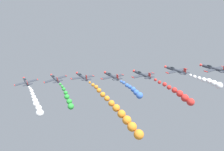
{
  "coord_description": "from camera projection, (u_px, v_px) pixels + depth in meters",
  "views": [
    {
      "loc": [
        -39.33,
        -69.97,
        102.16
      ],
      "look_at": [
        0.0,
        0.0,
        76.55
      ],
      "focal_mm": 35.16,
      "sensor_mm": 36.0,
      "label": 1
    }
  ],
  "objects": [
    {
      "name": "smoke_trail_right_outer",
      "position": [
        180.0,
        94.0,
        66.03
      ],
      "size": [
        2.5,
        17.72,
        3.43
      ],
      "color": "red"
    },
    {
      "name": "airplane_right_outer",
      "position": [
        142.0,
        74.0,
        81.66
      ],
      "size": [
        9.57,
        10.35,
        2.33
      ],
      "rotation": [
        0.0,
        -0.02,
        0.0
      ],
      "color": "#333842"
    },
    {
      "name": "smoke_trail_lead",
      "position": [
        37.0,
        104.0,
        76.52
      ],
      "size": [
        2.67,
        17.96,
        5.85
      ],
      "color": "white"
    },
    {
      "name": "airplane_high_slot",
      "position": [
        213.0,
        68.0,
        77.62
      ],
      "size": [
        9.57,
        10.35,
        2.34
      ],
      "rotation": [
        0.0,
        -0.05,
        0.0
      ],
      "color": "#333842"
    },
    {
      "name": "airplane_left_inner",
      "position": [
        55.0,
        78.0,
        90.04
      ],
      "size": [
        9.51,
        10.35,
        2.72
      ],
      "rotation": [
        0.0,
        -0.14,
        0.0
      ],
      "color": "#333842"
    },
    {
      "name": "smoke_trail_left_inner",
      "position": [
        68.0,
        99.0,
        75.32
      ],
      "size": [
        2.56,
        15.92,
        4.62
      ],
      "color": "green"
    },
    {
      "name": "smoke_trail_left_outer",
      "position": [
        134.0,
        91.0,
        72.22
      ],
      "size": [
        2.24,
        12.33,
        3.27
      ],
      "color": "blue"
    },
    {
      "name": "smoke_trail_trailing",
      "position": [
        211.0,
        82.0,
        68.84
      ],
      "size": [
        2.89,
        11.72,
        2.51
      ],
      "color": "white"
    },
    {
      "name": "airplane_left_outer",
      "position": [
        112.0,
        76.0,
        84.17
      ],
      "size": [
        9.56,
        10.35,
        2.32
      ],
      "rotation": [
        0.0,
        -0.02,
        0.0
      ],
      "color": "#333842"
    },
    {
      "name": "airplane_trailing",
      "position": [
        176.0,
        70.0,
        80.15
      ],
      "size": [
        9.57,
        10.35,
        2.33
      ],
      "rotation": [
        0.0,
        -0.02,
        0.0
      ],
      "color": "#333842"
    },
    {
      "name": "airplane_right_inner",
      "position": [
        82.0,
        77.0,
        86.26
      ],
      "size": [
        9.57,
        10.35,
        2.33
      ],
      "rotation": [
        0.0,
        0.03,
        0.0
      ],
      "color": "#333842"
    },
    {
      "name": "airplane_lead",
      "position": [
        26.0,
        82.0,
        91.62
      ],
      "size": [
        9.55,
        10.35,
        2.52
      ],
      "rotation": [
        0.0,
        -0.1,
        0.0
      ],
      "color": "#333842"
    },
    {
      "name": "smoke_trail_right_inner",
      "position": [
        122.0,
        116.0,
        67.31
      ],
      "size": [
        6.0,
        27.31,
        10.8
      ],
      "color": "orange"
    }
  ]
}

